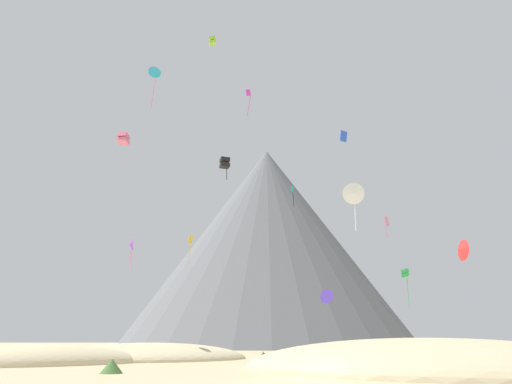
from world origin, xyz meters
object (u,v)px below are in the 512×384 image
(kite_violet_low, at_px, (131,245))
(kite_rainbow_high, at_px, (124,139))
(bush_ridge_crest, at_px, (109,357))
(kite_black_mid, at_px, (225,163))
(kite_magenta_high, at_px, (249,97))
(kite_white_mid, at_px, (354,194))
(bush_mid_center, at_px, (112,366))
(bush_far_left, at_px, (456,356))
(kite_red_low, at_px, (462,250))
(kite_pink_mid, at_px, (387,223))
(kite_blue_high, at_px, (344,136))
(kite_teal_mid, at_px, (293,191))
(kite_green_low, at_px, (406,274))
(rock_massif, at_px, (264,249))
(bush_near_left, at_px, (321,361))
(kite_lime_high, at_px, (213,41))
(kite_cyan_high, at_px, (155,73))
(kite_indigo_low, at_px, (327,296))
(kite_gold_mid, at_px, (191,243))

(kite_violet_low, height_order, kite_rainbow_high, kite_rainbow_high)
(bush_ridge_crest, xyz_separation_m, kite_black_mid, (9.31, 13.18, 22.79))
(bush_ridge_crest, relative_size, kite_magenta_high, 0.62)
(kite_black_mid, xyz_separation_m, kite_magenta_high, (2.82, 7.36, 12.59))
(kite_white_mid, bearing_deg, kite_violet_low, 169.24)
(bush_mid_center, relative_size, bush_far_left, 0.55)
(kite_red_low, xyz_separation_m, kite_pink_mid, (-0.95, 26.79, 8.56))
(bush_mid_center, bearing_deg, kite_blue_high, 55.85)
(kite_teal_mid, distance_m, kite_green_low, 20.41)
(kite_black_mid, bearing_deg, rock_massif, 158.30)
(bush_near_left, xyz_separation_m, kite_lime_high, (-10.19, 16.27, 36.78))
(kite_cyan_high, bearing_deg, kite_indigo_low, 168.80)
(kite_violet_low, height_order, kite_blue_high, kite_blue_high)
(rock_massif, height_order, kite_white_mid, rock_massif)
(kite_blue_high, bearing_deg, kite_black_mid, 12.32)
(kite_violet_low, height_order, kite_magenta_high, kite_magenta_high)
(kite_lime_high, height_order, kite_violet_low, kite_lime_high)
(kite_magenta_high, xyz_separation_m, kite_gold_mid, (-9.48, 14.06, -19.02))
(bush_mid_center, relative_size, kite_violet_low, 0.41)
(kite_black_mid, relative_size, kite_green_low, 0.51)
(bush_far_left, relative_size, kite_white_mid, 0.55)
(bush_ridge_crest, height_order, kite_teal_mid, kite_teal_mid)
(bush_near_left, distance_m, kite_teal_mid, 43.23)
(kite_cyan_high, bearing_deg, bush_far_left, 135.40)
(kite_pink_mid, bearing_deg, rock_massif, -21.63)
(kite_black_mid, distance_m, kite_gold_mid, 23.33)
(kite_white_mid, bearing_deg, bush_near_left, -120.86)
(kite_violet_low, bearing_deg, kite_indigo_low, 111.32)
(bush_near_left, distance_m, kite_lime_high, 41.49)
(rock_massif, xyz_separation_m, kite_black_mid, (-5.78, -60.15, 1.01))
(kite_violet_low, bearing_deg, rock_massif, 154.48)
(kite_green_low, bearing_deg, kite_pink_mid, -152.34)
(kite_rainbow_high, distance_m, kite_green_low, 44.60)
(kite_magenta_high, distance_m, kite_gold_mid, 25.48)
(kite_black_mid, distance_m, kite_blue_high, 15.39)
(kite_gold_mid, bearing_deg, kite_red_low, 127.54)
(bush_near_left, relative_size, rock_massif, 0.04)
(bush_ridge_crest, distance_m, kite_cyan_high, 38.14)
(kite_pink_mid, xyz_separation_m, kite_green_low, (0.98, -4.84, -8.49))
(bush_near_left, relative_size, kite_black_mid, 0.87)
(kite_teal_mid, height_order, kite_green_low, kite_teal_mid)
(rock_massif, distance_m, kite_magenta_high, 54.59)
(bush_far_left, height_order, kite_violet_low, kite_violet_low)
(kite_lime_high, distance_m, kite_blue_high, 20.16)
(kite_cyan_high, xyz_separation_m, kite_gold_mid, (2.94, 20.77, -19.18))
(kite_red_low, relative_size, kite_blue_high, 1.61)
(kite_white_mid, distance_m, kite_pink_mid, 36.48)
(kite_indigo_low, bearing_deg, kite_blue_high, 141.23)
(kite_lime_high, relative_size, kite_blue_high, 0.76)
(kite_blue_high, bearing_deg, kite_rainbow_high, 1.23)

